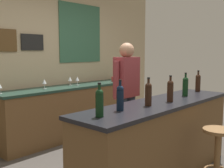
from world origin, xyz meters
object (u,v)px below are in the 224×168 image
object	(u,v)px
wine_bottle_a	(99,102)
wine_bottle_c	(148,93)
wine_bottle_b	(120,97)
coffee_mug	(114,79)
bartender	(127,91)
wine_glass_c	(70,79)
wine_bottle_d	(170,90)
wine_bottle_e	(185,86)
wine_glass_e	(122,75)
wine_glass_d	(77,79)
bar_stool	(217,149)
wine_glass_b	(44,82)
wine_bottle_f	(198,82)

from	to	relation	value
wine_bottle_a	wine_bottle_c	size ratio (longest dim) A/B	1.00
wine_bottle_b	coffee_mug	size ratio (longest dim) A/B	2.45
bartender	wine_bottle_a	xyz separation A→B (m)	(-1.29, -0.76, 0.12)
bartender	wine_bottle_b	bearing A→B (deg)	-143.33
wine_bottle_b	wine_glass_c	xyz separation A→B (m)	(1.04, 2.08, -0.05)
wine_bottle_d	coffee_mug	bearing A→B (deg)	58.07
wine_bottle_c	wine_bottle_e	distance (m)	0.86
wine_glass_c	wine_glass_e	world-z (taller)	same
wine_bottle_a	wine_glass_e	world-z (taller)	wine_bottle_a
coffee_mug	wine_glass_d	bearing A→B (deg)	176.03
wine_bottle_e	wine_glass_d	size ratio (longest dim) A/B	1.97
wine_bottle_a	coffee_mug	size ratio (longest dim) A/B	2.45
wine_glass_d	wine_glass_e	xyz separation A→B (m)	(1.14, -0.08, 0.00)
wine_bottle_b	wine_bottle_d	xyz separation A→B (m)	(0.75, -0.11, 0.00)
bar_stool	wine_bottle_a	xyz separation A→B (m)	(-1.16, 0.61, 0.60)
bartender	wine_glass_b	xyz separation A→B (m)	(-0.50, 1.30, 0.07)
wine_bottle_b	wine_glass_c	world-z (taller)	wine_bottle_b
wine_bottle_d	wine_glass_b	size ratio (longest dim) A/B	1.97
wine_glass_b	wine_glass_c	bearing A→B (deg)	5.41
wine_bottle_a	coffee_mug	bearing A→B (deg)	40.08
wine_bottle_f	wine_glass_d	world-z (taller)	wine_bottle_f
wine_bottle_a	wine_glass_e	size ratio (longest dim) A/B	1.97
wine_bottle_f	wine_glass_e	distance (m)	1.97
wine_bottle_a	wine_glass_e	bearing A→B (deg)	36.99
bartender	wine_bottle_f	xyz separation A→B (m)	(0.78, -0.70, 0.12)
wine_bottle_c	wine_glass_e	world-z (taller)	wine_bottle_c
wine_bottle_a	wine_bottle_b	bearing A→B (deg)	5.85
wine_bottle_f	wine_glass_e	size ratio (longest dim) A/B	1.97
bar_stool	wine_bottle_a	size ratio (longest dim) A/B	2.22
wine_bottle_a	wine_bottle_b	world-z (taller)	same
bar_stool	wine_bottle_c	distance (m)	0.95
wine_bottle_f	wine_glass_b	xyz separation A→B (m)	(-1.29, 2.01, -0.05)
wine_bottle_e	wine_glass_c	bearing A→B (deg)	95.52
bar_stool	wine_bottle_c	bearing A→B (deg)	128.74
bar_stool	wine_bottle_b	distance (m)	1.22
wine_glass_c	coffee_mug	distance (m)	1.01
wine_bottle_c	wine_glass_d	xyz separation A→B (m)	(0.76, 2.07, -0.05)
wine_bottle_a	wine_glass_d	bearing A→B (deg)	54.49
wine_bottle_f	wine_glass_d	distance (m)	2.08
wine_glass_d	bartender	bearing A→B (deg)	-97.26
coffee_mug	wine_bottle_a	bearing A→B (deg)	-139.92
wine_glass_b	bar_stool	bearing A→B (deg)	-81.97
wine_glass_e	wine_bottle_a	bearing A→B (deg)	-143.01
bartender	wine_glass_b	size ratio (longest dim) A/B	10.45
wine_bottle_f	wine_bottle_b	bearing A→B (deg)	-179.22
coffee_mug	wine_bottle_f	bearing A→B (deg)	-98.11
bar_stool	wine_bottle_d	bearing A→B (deg)	100.16
wine_bottle_f	coffee_mug	world-z (taller)	wine_bottle_f
wine_bottle_d	wine_glass_c	distance (m)	2.21
wine_bottle_a	wine_bottle_c	distance (m)	0.70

